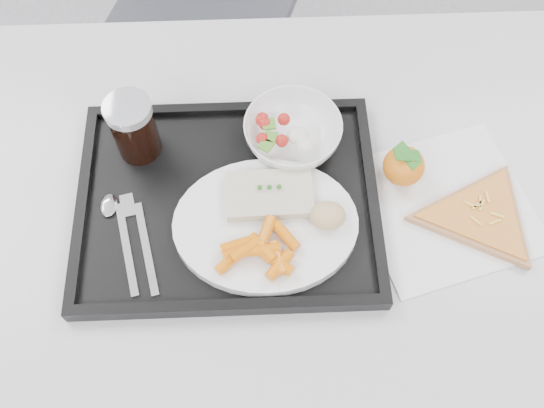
{
  "coord_description": "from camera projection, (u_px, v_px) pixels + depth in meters",
  "views": [
    {
      "loc": [
        -0.03,
        -0.12,
        1.57
      ],
      "look_at": [
        -0.01,
        0.3,
        0.77
      ],
      "focal_mm": 40.0,
      "sensor_mm": 36.0,
      "label": 1
    }
  ],
  "objects": [
    {
      "name": "tangerine",
      "position": [
        404.0,
        166.0,
        0.92
      ],
      "size": [
        0.08,
        0.08,
        0.07
      ],
      "color": "orange",
      "rests_on": "napkin"
    },
    {
      "name": "bread_roll",
      "position": [
        328.0,
        216.0,
        0.86
      ],
      "size": [
        0.06,
        0.06,
        0.03
      ],
      "color": "beige",
      "rests_on": "dinner_plate"
    },
    {
      "name": "salad_contents",
      "position": [
        286.0,
        133.0,
        0.93
      ],
      "size": [
        0.09,
        0.08,
        0.02
      ],
      "color": "#AB1D15",
      "rests_on": "salad_bowl"
    },
    {
      "name": "pizza_slice",
      "position": [
        480.0,
        216.0,
        0.9
      ],
      "size": [
        0.23,
        0.23,
        0.02
      ],
      "color": "tan",
      "rests_on": "napkin"
    },
    {
      "name": "napkin",
      "position": [
        445.0,
        206.0,
        0.92
      ],
      "size": [
        0.31,
        0.3,
        0.0
      ],
      "color": "white",
      "rests_on": "table"
    },
    {
      "name": "table",
      "position": [
        280.0,
        231.0,
        0.98
      ],
      "size": [
        1.2,
        0.8,
        0.75
      ],
      "color": "#A8A8AA",
      "rests_on": "ground"
    },
    {
      "name": "tray",
      "position": [
        228.0,
        202.0,
        0.92
      ],
      "size": [
        0.45,
        0.35,
        0.03
      ],
      "color": "black",
      "rests_on": "table"
    },
    {
      "name": "salad_bowl",
      "position": [
        293.0,
        133.0,
        0.94
      ],
      "size": [
        0.15,
        0.15,
        0.05
      ],
      "color": "white",
      "rests_on": "tray"
    },
    {
      "name": "cutlery",
      "position": [
        127.0,
        230.0,
        0.89
      ],
      "size": [
        0.1,
        0.17,
        0.01
      ],
      "color": "silver",
      "rests_on": "tray"
    },
    {
      "name": "room",
      "position": [
        342.0,
        123.0,
        0.2
      ],
      "size": [
        6.04,
        7.04,
        2.84
      ],
      "color": "gray",
      "rests_on": "ground"
    },
    {
      "name": "dinner_plate",
      "position": [
        266.0,
        225.0,
        0.88
      ],
      "size": [
        0.27,
        0.27,
        0.02
      ],
      "color": "white",
      "rests_on": "tray"
    },
    {
      "name": "fish_fillet",
      "position": [
        270.0,
        194.0,
        0.88
      ],
      "size": [
        0.13,
        0.08,
        0.02
      ],
      "color": "beige",
      "rests_on": "dinner_plate"
    },
    {
      "name": "cola_glass",
      "position": [
        134.0,
        127.0,
        0.91
      ],
      "size": [
        0.07,
        0.07,
        0.11
      ],
      "color": "black",
      "rests_on": "tray"
    },
    {
      "name": "carrot_pile",
      "position": [
        261.0,
        250.0,
        0.84
      ],
      "size": [
        0.12,
        0.1,
        0.03
      ],
      "color": "orange",
      "rests_on": "dinner_plate"
    }
  ]
}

